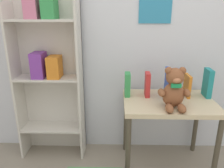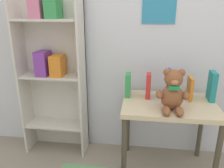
{
  "view_description": "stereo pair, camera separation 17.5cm",
  "coord_description": "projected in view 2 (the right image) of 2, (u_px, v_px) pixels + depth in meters",
  "views": [
    {
      "loc": [
        -0.27,
        -0.63,
        1.29
      ],
      "look_at": [
        -0.31,
        1.04,
        0.73
      ],
      "focal_mm": 35.0,
      "sensor_mm": 36.0,
      "label": 1
    },
    {
      "loc": [
        -0.1,
        -0.61,
        1.29
      ],
      "look_at": [
        -0.31,
        1.04,
        0.73
      ],
      "focal_mm": 35.0,
      "sensor_mm": 36.0,
      "label": 2
    }
  ],
  "objects": [
    {
      "name": "teddy_bear",
      "position": [
        173.0,
        92.0,
        1.52
      ],
      "size": [
        0.23,
        0.21,
        0.3
      ],
      "color": "brown",
      "rests_on": "display_table"
    },
    {
      "name": "wall_back",
      "position": [
        154.0,
        16.0,
        1.81
      ],
      "size": [
        4.8,
        0.07,
        2.5
      ],
      "color": "silver",
      "rests_on": "ground_plane"
    },
    {
      "name": "display_table",
      "position": [
        168.0,
        113.0,
        1.71
      ],
      "size": [
        0.71,
        0.51,
        0.62
      ],
      "color": "beige",
      "rests_on": "ground_plane"
    },
    {
      "name": "bookshelf_side",
      "position": [
        53.0,
        66.0,
        1.93
      ],
      "size": [
        0.57,
        0.22,
        1.49
      ],
      "color": "beige",
      "rests_on": "ground_plane"
    },
    {
      "name": "book_standing_blue",
      "position": [
        169.0,
        84.0,
        1.73
      ],
      "size": [
        0.02,
        0.15,
        0.24
      ],
      "primitive_type": "cube",
      "rotation": [
        0.0,
        0.0,
        -0.0
      ],
      "color": "#2D51B7",
      "rests_on": "display_table"
    },
    {
      "name": "book_standing_orange",
      "position": [
        190.0,
        88.0,
        1.73
      ],
      "size": [
        0.03,
        0.14,
        0.18
      ],
      "primitive_type": "cube",
      "rotation": [
        0.0,
        0.0,
        0.01
      ],
      "color": "orange",
      "rests_on": "display_table"
    },
    {
      "name": "book_standing_red",
      "position": [
        148.0,
        86.0,
        1.76
      ],
      "size": [
        0.04,
        0.11,
        0.2
      ],
      "primitive_type": "cube",
      "rotation": [
        0.0,
        0.0,
        -0.02
      ],
      "color": "red",
      "rests_on": "display_table"
    },
    {
      "name": "book_standing_green",
      "position": [
        128.0,
        85.0,
        1.79
      ],
      "size": [
        0.04,
        0.11,
        0.2
      ],
      "primitive_type": "cube",
      "rotation": [
        0.0,
        0.0,
        0.01
      ],
      "color": "#33934C",
      "rests_on": "display_table"
    },
    {
      "name": "book_standing_teal",
      "position": [
        212.0,
        86.0,
        1.7
      ],
      "size": [
        0.05,
        0.14,
        0.23
      ],
      "primitive_type": "cube",
      "rotation": [
        0.0,
        0.0,
        -0.04
      ],
      "color": "teal",
      "rests_on": "display_table"
    }
  ]
}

